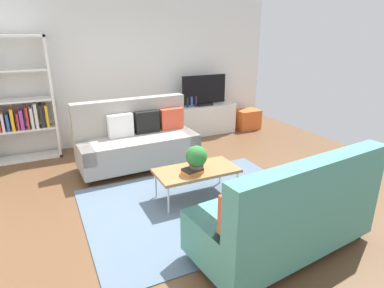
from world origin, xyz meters
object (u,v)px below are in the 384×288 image
(tv, at_px, (204,91))
(table_book_0, at_px, (192,172))
(storage_trunk, at_px, (247,119))
(bottle_0, at_px, (187,102))
(couch_beige, at_px, (137,140))
(couch_green, at_px, (287,215))
(bottle_2, at_px, (196,101))
(tv_console, at_px, (203,119))
(bottle_1, at_px, (192,102))
(vase_0, at_px, (178,104))
(coffee_table, at_px, (197,171))
(potted_plant, at_px, (196,158))
(bookshelf, at_px, (19,106))

(tv, xyz_separation_m, table_book_0, (-1.53, -2.63, -0.51))
(storage_trunk, height_order, bottle_0, bottle_0)
(couch_beige, distance_m, tv, 2.19)
(couch_green, height_order, bottle_2, couch_green)
(couch_beige, distance_m, table_book_0, 1.54)
(tv_console, distance_m, bottle_1, 0.53)
(tv, bearing_deg, bottle_0, -177.13)
(storage_trunk, xyz_separation_m, vase_0, (-1.68, 0.15, 0.50))
(coffee_table, relative_size, table_book_0, 4.58)
(tv, relative_size, vase_0, 6.59)
(tv_console, relative_size, potted_plant, 3.90)
(couch_green, distance_m, potted_plant, 1.40)
(tv, bearing_deg, vase_0, 173.12)
(tv_console, distance_m, bottle_2, 0.48)
(storage_trunk, relative_size, potted_plant, 1.45)
(potted_plant, height_order, vase_0, vase_0)
(coffee_table, distance_m, vase_0, 2.76)
(bottle_2, bearing_deg, bookshelf, 178.96)
(couch_beige, bearing_deg, storage_trunk, -162.58)
(coffee_table, bearing_deg, bottle_1, 65.86)
(coffee_table, bearing_deg, couch_beige, 105.32)
(tv, distance_m, bottle_0, 0.45)
(couch_green, bearing_deg, bottle_0, 73.27)
(couch_beige, relative_size, tv, 1.93)
(potted_plant, relative_size, vase_0, 2.37)
(couch_beige, relative_size, table_book_0, 8.04)
(tv_console, distance_m, tv, 0.63)
(coffee_table, xyz_separation_m, bottle_0, (1.03, 2.51, 0.35))
(potted_plant, bearing_deg, tv, 60.63)
(couch_beige, xyz_separation_m, coffee_table, (0.39, -1.42, -0.06))
(bookshelf, xyz_separation_m, bottle_2, (3.31, -0.06, -0.21))
(potted_plant, distance_m, bottle_0, 2.80)
(table_book_0, xyz_separation_m, bottle_0, (1.13, 2.61, 0.31))
(couch_green, height_order, storage_trunk, couch_green)
(potted_plant, xyz_separation_m, bottle_1, (1.17, 2.59, 0.13))
(couch_green, distance_m, bottle_2, 4.06)
(couch_green, bearing_deg, vase_0, 76.02)
(bookshelf, bearing_deg, tv, -0.65)
(couch_green, height_order, table_book_0, couch_green)
(tv, bearing_deg, potted_plant, -119.37)
(coffee_table, distance_m, tv, 2.96)
(tv_console, distance_m, table_book_0, 3.06)
(table_book_0, relative_size, bottle_1, 1.11)
(storage_trunk, distance_m, table_book_0, 3.67)
(tv, relative_size, storage_trunk, 1.92)
(coffee_table, bearing_deg, potted_plant, -118.34)
(tv, distance_m, potted_plant, 3.01)
(tv_console, height_order, bottle_1, bottle_1)
(coffee_table, height_order, bottle_0, bottle_0)
(tv, xyz_separation_m, bottle_0, (-0.40, -0.02, -0.21))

